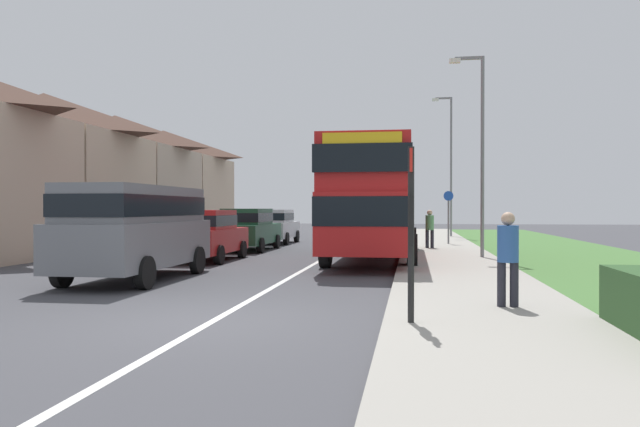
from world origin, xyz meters
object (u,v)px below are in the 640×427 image
at_px(pedestrian_walking_away, 430,227).
at_px(street_lamp_far, 449,158).
at_px(parked_car_red, 206,233).
at_px(street_lamp_mid, 479,142).
at_px(parked_car_dark_green, 248,228).
at_px(parked_car_silver, 274,225).
at_px(pedestrian_at_stop, 508,254).
at_px(bus_stop_sign, 411,222).
at_px(parked_van_grey, 136,225).
at_px(cycle_route_sign, 448,215).
at_px(double_decker_bus, 375,196).

distance_m(pedestrian_walking_away, street_lamp_far, 11.48).
height_order(parked_car_red, street_lamp_mid, street_lamp_mid).
distance_m(parked_car_dark_green, street_lamp_mid, 9.97).
bearing_deg(parked_car_silver, parked_car_dark_green, -89.27).
relative_size(parked_car_dark_green, parked_car_silver, 1.08).
xyz_separation_m(street_lamp_mid, street_lamp_far, (-0.07, 15.31, 0.72)).
height_order(pedestrian_at_stop, bus_stop_sign, bus_stop_sign).
relative_size(parked_van_grey, bus_stop_sign, 1.98).
xyz_separation_m(pedestrian_at_stop, cycle_route_sign, (0.07, 18.06, 0.45)).
xyz_separation_m(parked_car_dark_green, bus_stop_sign, (6.65, -15.58, 0.60)).
relative_size(parked_car_silver, cycle_route_sign, 1.66).
bearing_deg(cycle_route_sign, street_lamp_mid, -85.87).
bearing_deg(parked_van_grey, pedestrian_at_stop, -23.51).
bearing_deg(parked_van_grey, parked_car_red, 91.43).
bearing_deg(double_decker_bus, pedestrian_walking_away, 67.85).
bearing_deg(parked_van_grey, bus_stop_sign, -38.12).
height_order(double_decker_bus, street_lamp_far, street_lamp_far).
distance_m(parked_car_red, street_lamp_mid, 9.49).
distance_m(parked_car_silver, bus_stop_sign, 21.72).
xyz_separation_m(double_decker_bus, bus_stop_sign, (1.24, -11.76, -0.60)).
height_order(parked_car_red, pedestrian_at_stop, parked_car_red).
relative_size(pedestrian_at_stop, cycle_route_sign, 0.66).
bearing_deg(pedestrian_walking_away, pedestrian_at_stop, -86.72).
bearing_deg(cycle_route_sign, parked_car_silver, 173.31).
bearing_deg(street_lamp_far, parked_van_grey, -111.37).
distance_m(parked_car_dark_green, bus_stop_sign, 16.95).
bearing_deg(parked_van_grey, double_decker_bus, 51.17).
bearing_deg(bus_stop_sign, parked_car_silver, 108.01).
distance_m(bus_stop_sign, cycle_route_sign, 19.74).
height_order(pedestrian_at_stop, pedestrian_walking_away, same).
xyz_separation_m(double_decker_bus, pedestrian_walking_away, (1.95, 4.79, -1.17)).
height_order(parked_car_dark_green, pedestrian_walking_away, parked_car_dark_green).
height_order(bus_stop_sign, street_lamp_far, street_lamp_far).
xyz_separation_m(double_decker_bus, parked_van_grey, (-5.32, -6.61, -0.80)).
bearing_deg(parked_car_red, cycle_route_sign, 47.60).
bearing_deg(pedestrian_walking_away, parked_car_silver, 151.05).
bearing_deg(bus_stop_sign, cycle_route_sign, 85.25).
bearing_deg(parked_car_dark_green, street_lamp_mid, -21.87).
height_order(street_lamp_mid, street_lamp_far, street_lamp_far).
bearing_deg(pedestrian_at_stop, street_lamp_far, 88.76).
bearing_deg(pedestrian_walking_away, parked_car_red, -140.98).
height_order(pedestrian_at_stop, street_lamp_far, street_lamp_far).
xyz_separation_m(parked_car_red, cycle_route_sign, (8.33, 9.12, 0.51)).
bearing_deg(pedestrian_walking_away, street_lamp_mid, -71.88).
distance_m(double_decker_bus, bus_stop_sign, 11.84).
relative_size(double_decker_bus, pedestrian_walking_away, 6.25).
height_order(parked_car_dark_green, parked_car_silver, parked_car_dark_green).
height_order(parked_car_dark_green, street_lamp_far, street_lamp_far).
bearing_deg(street_lamp_mid, cycle_route_sign, 94.13).
distance_m(pedestrian_walking_away, bus_stop_sign, 16.57).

